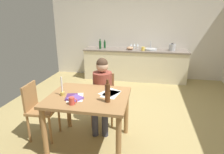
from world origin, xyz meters
name	(u,v)px	position (x,y,z in m)	size (l,w,h in m)	color
ground_plane	(124,116)	(0.00, 0.00, -0.02)	(5.20, 5.20, 0.04)	tan
wall_back	(137,34)	(0.00, 2.60, 1.30)	(5.20, 0.12, 2.60)	silver
kitchen_counter	(135,64)	(0.00, 2.24, 0.45)	(2.97, 0.64, 0.90)	beige
dining_table	(89,104)	(-0.40, -0.96, 0.66)	(1.11, 0.90, 0.79)	#9E7042
chair_at_table	(103,96)	(-0.35, -0.27, 0.49)	(0.44, 0.44, 0.87)	#9E7042
person_seated	(102,89)	(-0.34, -0.42, 0.68)	(0.37, 0.61, 1.19)	brown
chair_side_empty	(39,108)	(-1.21, -0.92, 0.50)	(0.42, 0.42, 0.88)	#9E7042
coffee_mug	(72,101)	(-0.51, -1.25, 0.83)	(0.11, 0.07, 0.10)	#D84C3F
candlestick	(62,90)	(-0.76, -1.01, 0.86)	(0.06, 0.06, 0.27)	gold
book_magazine	(75,99)	(-0.53, -1.11, 0.80)	(0.16, 0.18, 0.03)	#6E49A3
book_cookery	(72,97)	(-0.60, -1.06, 0.80)	(0.15, 0.21, 0.02)	#532A5E
paper_letter	(75,97)	(-0.56, -1.05, 0.79)	(0.21, 0.30, 0.00)	white
paper_bill	(111,94)	(-0.10, -0.85, 0.79)	(0.21, 0.30, 0.00)	white
paper_envelope	(110,93)	(-0.13, -0.79, 0.79)	(0.21, 0.30, 0.00)	white
wine_bottle_on_table	(108,93)	(-0.09, -1.10, 0.92)	(0.07, 0.07, 0.30)	#593319
sink_unit	(151,49)	(0.44, 2.24, 0.92)	(0.36, 0.36, 0.24)	#B2B7BC
bottle_oil	(100,45)	(-1.02, 2.17, 1.02)	(0.06, 0.06, 0.28)	#194C23
bottle_vinegar	(105,45)	(-0.92, 2.31, 1.00)	(0.06, 0.06, 0.25)	#194C23
mixing_bowl	(130,48)	(-0.15, 2.18, 0.94)	(0.20, 0.20, 0.09)	tan
stovetop_kettle	(172,47)	(1.02, 2.24, 1.00)	(0.18, 0.18, 0.22)	#B7BABF
wine_glass_near_sink	(138,45)	(0.06, 2.39, 1.01)	(0.07, 0.07, 0.15)	silver
wine_glass_by_kettle	(134,45)	(-0.04, 2.39, 1.01)	(0.07, 0.07, 0.15)	silver
wine_glass_back_left	(131,45)	(-0.14, 2.39, 1.01)	(0.07, 0.07, 0.15)	silver
teacup_on_counter	(143,49)	(0.23, 2.09, 0.95)	(0.13, 0.09, 0.10)	#F2CC4C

